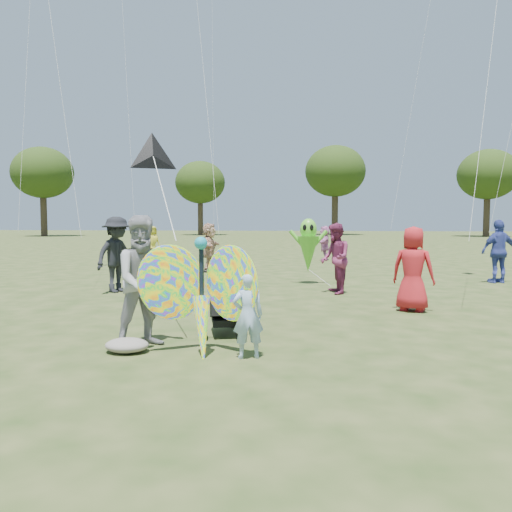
{
  "coord_description": "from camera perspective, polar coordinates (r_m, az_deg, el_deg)",
  "views": [
    {
      "loc": [
        0.92,
        -6.5,
        1.66
      ],
      "look_at": [
        -0.2,
        1.5,
        1.1
      ],
      "focal_mm": 35.0,
      "sensor_mm": 36.0,
      "label": 1
    }
  ],
  "objects": [
    {
      "name": "crowd_d",
      "position": [
        16.72,
        -5.37,
        1.03
      ],
      "size": [
        0.55,
        1.52,
        1.61
      ],
      "primitive_type": "imported",
      "rotation": [
        0.0,
        0.0,
        1.62
      ],
      "color": "tan",
      "rests_on": "ground"
    },
    {
      "name": "butterfly_kite",
      "position": [
        6.23,
        -6.24,
        -4.67
      ],
      "size": [
        1.74,
        0.75,
        1.68
      ],
      "color": "#F02652",
      "rests_on": "ground"
    },
    {
      "name": "crowd_e",
      "position": [
        11.55,
        9.05,
        -0.28
      ],
      "size": [
        0.76,
        0.9,
        1.63
      ],
      "primitive_type": "imported",
      "rotation": [
        0.0,
        0.0,
        4.91
      ],
      "color": "#7F2A52",
      "rests_on": "ground"
    },
    {
      "name": "delta_kite_rig",
      "position": [
        8.24,
        -11.66,
        11.09
      ],
      "size": [
        1.22,
        1.64,
        1.71
      ],
      "color": "black",
      "rests_on": "ground"
    },
    {
      "name": "crowd_b",
      "position": [
        12.11,
        -15.61,
        0.16
      ],
      "size": [
        1.1,
        1.32,
        1.77
      ],
      "primitive_type": "imported",
      "rotation": [
        0.0,
        0.0,
        1.1
      ],
      "color": "black",
      "rests_on": "ground"
    },
    {
      "name": "crowd_a",
      "position": [
        9.65,
        17.51,
        -1.41
      ],
      "size": [
        0.9,
        0.75,
        1.57
      ],
      "primitive_type": "imported",
      "rotation": [
        0.0,
        0.0,
        2.76
      ],
      "color": "red",
      "rests_on": "ground"
    },
    {
      "name": "jogging_stroller",
      "position": [
        7.4,
        -3.36,
        -4.18
      ],
      "size": [
        0.67,
        1.12,
        1.09
      ],
      "rotation": [
        0.0,
        0.0,
        0.27
      ],
      "color": "black",
      "rests_on": "ground"
    },
    {
      "name": "crowd_c",
      "position": [
        14.91,
        26.01,
        0.48
      ],
      "size": [
        1.08,
        0.71,
        1.71
      ],
      "primitive_type": "imported",
      "rotation": [
        0.0,
        0.0,
        3.46
      ],
      "color": "#38469B",
      "rests_on": "ground"
    },
    {
      "name": "tree_line",
      "position": [
        51.83,
        11.12,
        9.68
      ],
      "size": [
        91.78,
        33.6,
        10.79
      ],
      "color": "#3A2D21",
      "rests_on": "ground"
    },
    {
      "name": "grey_bag",
      "position": [
        6.65,
        -14.54,
        -9.84
      ],
      "size": [
        0.56,
        0.46,
        0.18
      ],
      "primitive_type": "ellipsoid",
      "color": "gray",
      "rests_on": "ground"
    },
    {
      "name": "crowd_j",
      "position": [
        21.49,
        7.85,
        1.48
      ],
      "size": [
        0.52,
        1.39,
        1.47
      ],
      "primitive_type": "imported",
      "rotation": [
        0.0,
        0.0,
        4.65
      ],
      "color": "#C771AF",
      "rests_on": "ground"
    },
    {
      "name": "adult_man",
      "position": [
        6.77,
        -12.57,
        -2.83
      ],
      "size": [
        1.07,
        1.02,
        1.74
      ],
      "primitive_type": "imported",
      "rotation": [
        0.0,
        0.0,
        0.6
      ],
      "color": "gray",
      "rests_on": "ground"
    },
    {
      "name": "crowd_g",
      "position": [
        23.0,
        -11.73,
        1.57
      ],
      "size": [
        0.8,
        0.84,
        1.45
      ],
      "primitive_type": "imported",
      "rotation": [
        0.0,
        0.0,
        0.91
      ],
      "color": "gold",
      "rests_on": "ground"
    },
    {
      "name": "ground",
      "position": [
        6.77,
        -0.08,
        -10.23
      ],
      "size": [
        160.0,
        160.0,
        0.0
      ],
      "primitive_type": "plane",
      "color": "#51592B",
      "rests_on": "ground"
    },
    {
      "name": "child_girl",
      "position": [
        6.08,
        -0.92,
        -6.81
      ],
      "size": [
        0.45,
        0.37,
        1.05
      ],
      "primitive_type": "imported",
      "rotation": [
        0.0,
        0.0,
        3.49
      ],
      "color": "#9AB9DA",
      "rests_on": "ground"
    },
    {
      "name": "alien_kite",
      "position": [
        13.22,
        5.99,
        0.97
      ],
      "size": [
        1.12,
        0.69,
        1.74
      ],
      "color": "#5CC92F",
      "rests_on": "ground"
    }
  ]
}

